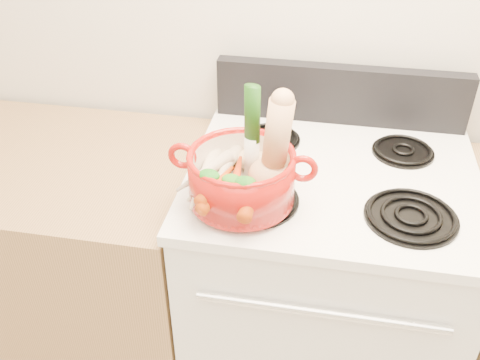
% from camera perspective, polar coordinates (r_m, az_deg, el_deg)
% --- Properties ---
extents(wall_back, '(3.50, 0.02, 2.60)m').
position_cam_1_polar(wall_back, '(1.63, 11.74, 17.93)').
color(wall_back, beige).
rests_on(wall_back, floor).
extents(stove_body, '(0.76, 0.65, 0.92)m').
position_cam_1_polar(stove_body, '(1.78, 8.33, -12.41)').
color(stove_body, silver).
rests_on(stove_body, floor).
extents(cooktop, '(0.78, 0.67, 0.03)m').
position_cam_1_polar(cooktop, '(1.47, 9.88, 0.22)').
color(cooktop, white).
rests_on(cooktop, stove_body).
extents(control_backsplash, '(0.76, 0.05, 0.18)m').
position_cam_1_polar(control_backsplash, '(1.68, 10.66, 8.96)').
color(control_backsplash, black).
rests_on(control_backsplash, cooktop).
extents(oven_handle, '(0.60, 0.02, 0.02)m').
position_cam_1_polar(oven_handle, '(1.32, 8.56, -13.79)').
color(oven_handle, silver).
rests_on(oven_handle, stove_body).
extents(counter_left, '(1.36, 0.65, 0.90)m').
position_cam_1_polar(counter_left, '(2.07, -22.98, -7.75)').
color(counter_left, '#997248').
rests_on(counter_left, floor).
extents(burner_front_left, '(0.22, 0.22, 0.02)m').
position_cam_1_polar(burner_front_left, '(1.34, 1.55, -1.96)').
color(burner_front_left, black).
rests_on(burner_front_left, cooktop).
extents(burner_front_right, '(0.22, 0.22, 0.02)m').
position_cam_1_polar(burner_front_right, '(1.34, 17.79, -3.64)').
color(burner_front_right, black).
rests_on(burner_front_right, cooktop).
extents(burner_back_left, '(0.17, 0.17, 0.02)m').
position_cam_1_polar(burner_back_left, '(1.58, 3.30, 4.51)').
color(burner_back_left, black).
rests_on(burner_back_left, cooktop).
extents(burner_back_right, '(0.17, 0.17, 0.02)m').
position_cam_1_polar(burner_back_right, '(1.59, 17.01, 3.05)').
color(burner_back_right, black).
rests_on(burner_back_right, cooktop).
extents(dutch_oven, '(0.26, 0.26, 0.13)m').
position_cam_1_polar(dutch_oven, '(1.28, 0.16, 0.32)').
color(dutch_oven, '#9D100A').
rests_on(dutch_oven, burner_front_left).
extents(pot_handle_left, '(0.07, 0.02, 0.07)m').
position_cam_1_polar(pot_handle_left, '(1.29, -6.17, 2.60)').
color(pot_handle_left, '#9D100A').
rests_on(pot_handle_left, dutch_oven).
extents(pot_handle_right, '(0.07, 0.02, 0.07)m').
position_cam_1_polar(pot_handle_right, '(1.24, 6.73, 1.22)').
color(pot_handle_right, '#9D100A').
rests_on(pot_handle_right, dutch_oven).
extents(squash, '(0.14, 0.12, 0.26)m').
position_cam_1_polar(squash, '(1.23, 3.16, 3.51)').
color(squash, tan).
rests_on(squash, dutch_oven).
extents(leek, '(0.05, 0.06, 0.26)m').
position_cam_1_polar(leek, '(1.27, 1.29, 5.06)').
color(leek, white).
rests_on(leek, dutch_oven).
extents(ginger, '(0.10, 0.08, 0.05)m').
position_cam_1_polar(ginger, '(1.37, 1.36, 2.08)').
color(ginger, tan).
rests_on(ginger, dutch_oven).
extents(parsnip_0, '(0.11, 0.20, 0.05)m').
position_cam_1_polar(parsnip_0, '(1.32, -3.12, 0.51)').
color(parsnip_0, beige).
rests_on(parsnip_0, dutch_oven).
extents(parsnip_1, '(0.06, 0.22, 0.06)m').
position_cam_1_polar(parsnip_1, '(1.30, -3.86, 0.33)').
color(parsnip_1, beige).
rests_on(parsnip_1, dutch_oven).
extents(parsnip_2, '(0.08, 0.19, 0.06)m').
position_cam_1_polar(parsnip_2, '(1.32, -1.58, 1.43)').
color(parsnip_2, beige).
rests_on(parsnip_2, dutch_oven).
extents(parsnip_3, '(0.13, 0.16, 0.05)m').
position_cam_1_polar(parsnip_3, '(1.30, -3.88, 0.92)').
color(parsnip_3, beige).
rests_on(parsnip_3, dutch_oven).
extents(carrot_0, '(0.09, 0.17, 0.05)m').
position_cam_1_polar(carrot_0, '(1.27, 0.06, -1.20)').
color(carrot_0, '#BF3B09').
rests_on(carrot_0, dutch_oven).
extents(carrot_1, '(0.08, 0.15, 0.04)m').
position_cam_1_polar(carrot_1, '(1.25, -2.32, -1.43)').
color(carrot_1, '#CE4C0A').
rests_on(carrot_1, dutch_oven).
extents(carrot_2, '(0.05, 0.19, 0.05)m').
position_cam_1_polar(carrot_2, '(1.24, 1.44, -1.44)').
color(carrot_2, '#C43A09').
rests_on(carrot_2, dutch_oven).
extents(carrot_3, '(0.08, 0.15, 0.05)m').
position_cam_1_polar(carrot_3, '(1.25, -2.52, -0.59)').
color(carrot_3, '#DB530A').
rests_on(carrot_3, dutch_oven).
extents(carrot_4, '(0.04, 0.17, 0.05)m').
position_cam_1_polar(carrot_4, '(1.26, -0.41, 0.15)').
color(carrot_4, red).
rests_on(carrot_4, dutch_oven).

